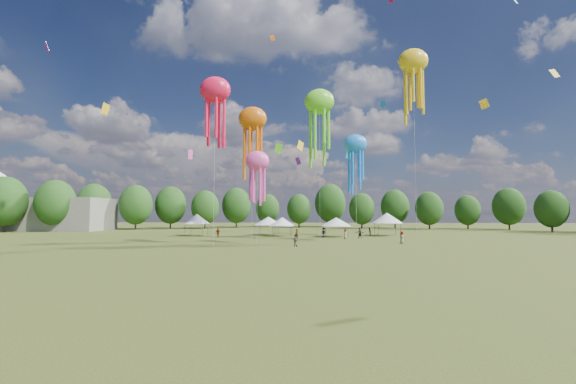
{
  "coord_description": "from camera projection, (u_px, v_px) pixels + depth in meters",
  "views": [
    {
      "loc": [
        -0.58,
        -14.37,
        4.27
      ],
      "look_at": [
        -2.58,
        15.0,
        6.0
      ],
      "focal_mm": 22.57,
      "sensor_mm": 36.0,
      "label": 1
    }
  ],
  "objects": [
    {
      "name": "spectators_far",
      "position": [
        337.0,
        233.0,
        61.61
      ],
      "size": [
        30.16,
        18.55,
        1.77
      ],
      "color": "gray",
      "rests_on": "ground"
    },
    {
      "name": "treeline",
      "position": [
        297.0,
        203.0,
        76.93
      ],
      "size": [
        201.57,
        95.24,
        13.43
      ],
      "color": "#38281C",
      "rests_on": "ground"
    },
    {
      "name": "show_kites",
      "position": [
        316.0,
        115.0,
        56.13
      ],
      "size": [
        34.21,
        18.69,
        32.1
      ],
      "color": "#FD1643",
      "rests_on": "ground"
    },
    {
      "name": "ground",
      "position": [
        328.0,
        323.0,
        14.02
      ],
      "size": [
        300.0,
        300.0,
        0.0
      ],
      "primitive_type": "plane",
      "color": "#384416",
      "rests_on": "ground"
    },
    {
      "name": "festival_tents",
      "position": [
        302.0,
        220.0,
        68.43
      ],
      "size": [
        41.44,
        9.97,
        4.38
      ],
      "color": "#47474C",
      "rests_on": "ground"
    },
    {
      "name": "spectator_near",
      "position": [
        295.0,
        240.0,
        46.3
      ],
      "size": [
        0.96,
        0.9,
        1.58
      ],
      "primitive_type": "imported",
      "rotation": [
        0.0,
        0.0,
        2.63
      ],
      "color": "gray",
      "rests_on": "ground"
    },
    {
      "name": "small_kites",
      "position": [
        305.0,
        49.0,
        57.0
      ],
      "size": [
        66.69,
        63.21,
        46.05
      ],
      "color": "#FD1643",
      "rests_on": "ground"
    },
    {
      "name": "hangar",
      "position": [
        28.0,
        214.0,
        90.85
      ],
      "size": [
        40.0,
        12.0,
        8.0
      ],
      "primitive_type": "cube",
      "color": "gray",
      "rests_on": "ground"
    }
  ]
}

